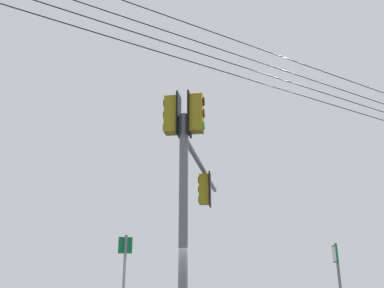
# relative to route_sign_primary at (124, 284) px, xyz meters

# --- Properties ---
(signal_mast_assembly) EXTENTS (1.45, 6.35, 6.03)m
(signal_mast_assembly) POSITION_rel_route_sign_primary_xyz_m (1.64, -0.34, 2.53)
(signal_mast_assembly) COLOR slate
(signal_mast_assembly) RESTS_ON ground
(route_sign_primary) EXTENTS (0.33, 0.19, 2.90)m
(route_sign_primary) POSITION_rel_route_sign_primary_xyz_m (0.00, 0.00, 0.00)
(route_sign_primary) COLOR slate
(route_sign_primary) RESTS_ON ground
(overhead_wire_span) EXTENTS (28.05, 16.92, 1.59)m
(overhead_wire_span) POSITION_rel_route_sign_primary_xyz_m (0.20, -2.19, 5.71)
(overhead_wire_span) COLOR black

